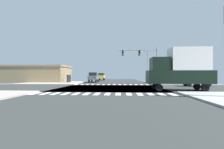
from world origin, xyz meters
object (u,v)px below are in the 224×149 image
object	(u,v)px
sedan_farside_2	(197,79)
pickup_leading_1	(94,77)
suv_crossing_1	(102,76)
box_truck_queued_1	(181,68)
traffic_signal_mast	(142,57)
street_lamp	(146,64)
bank_building	(37,74)

from	to	relation	value
sedan_farside_2	pickup_leading_1	bearing A→B (deg)	-123.45
suv_crossing_1	box_truck_queued_1	distance (m)	36.78
pickup_leading_1	suv_crossing_1	bearing A→B (deg)	-90.00
traffic_signal_mast	box_truck_queued_1	xyz separation A→B (m)	(3.05, -10.97, -2.46)
traffic_signal_mast	street_lamp	size ratio (longest dim) A/B	0.99
traffic_signal_mast	sedan_farside_2	size ratio (longest dim) A/B	1.68
suv_crossing_1	sedan_farside_2	bearing A→B (deg)	123.89
traffic_signal_mast	suv_crossing_1	xyz separation A→B (m)	(-10.31, 23.28, -3.63)
sedan_farside_2	pickup_leading_1	distance (m)	21.93
street_lamp	sedan_farside_2	world-z (taller)	street_lamp
street_lamp	box_truck_queued_1	xyz separation A→B (m)	(1.01, -18.96, -1.85)
bank_building	box_truck_queued_1	bearing A→B (deg)	-34.98
traffic_signal_mast	bank_building	bearing A→B (deg)	161.45
suv_crossing_1	box_truck_queued_1	world-z (taller)	box_truck_queued_1
street_lamp	bank_building	distance (m)	26.41
box_truck_queued_1	suv_crossing_1	bearing A→B (deg)	21.31
suv_crossing_1	bank_building	bearing A→B (deg)	47.33
traffic_signal_mast	suv_crossing_1	bearing A→B (deg)	113.90
street_lamp	pickup_leading_1	size ratio (longest dim) A/B	1.43
sedan_farside_2	suv_crossing_1	xyz separation A→B (m)	(-18.30, 27.25, 0.28)
bank_building	suv_crossing_1	xyz separation A→B (m)	(13.95, 15.14, -0.61)
traffic_signal_mast	pickup_leading_1	size ratio (longest dim) A/B	1.42
traffic_signal_mast	street_lamp	bearing A→B (deg)	75.72
suv_crossing_1	box_truck_queued_1	bearing A→B (deg)	111.31
traffic_signal_mast	pickup_leading_1	bearing A→B (deg)	141.79
traffic_signal_mast	sedan_farside_2	distance (m)	9.74
traffic_signal_mast	sedan_farside_2	world-z (taller)	traffic_signal_mast
pickup_leading_1	street_lamp	bearing A→B (deg)	179.41
pickup_leading_1	box_truck_queued_1	bearing A→B (deg)	124.99
street_lamp	bank_building	world-z (taller)	street_lamp
suv_crossing_1	traffic_signal_mast	bearing A→B (deg)	113.90
traffic_signal_mast	bank_building	distance (m)	25.77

